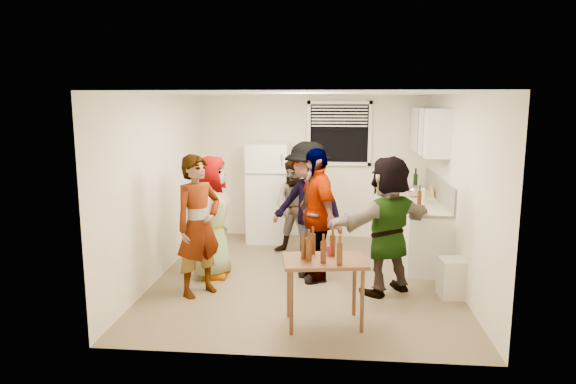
# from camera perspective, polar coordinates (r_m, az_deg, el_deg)

# --- Properties ---
(room) EXTENTS (4.00, 4.50, 2.50)m
(room) POSITION_cam_1_polar(r_m,az_deg,el_deg) (7.20, 1.91, -9.45)
(room) COLOR white
(room) RESTS_ON ground
(window) EXTENTS (1.12, 0.10, 1.06)m
(window) POSITION_cam_1_polar(r_m,az_deg,el_deg) (9.00, 5.71, 6.49)
(window) COLOR white
(window) RESTS_ON room
(refrigerator) EXTENTS (0.70, 0.70, 1.70)m
(refrigerator) POSITION_cam_1_polar(r_m,az_deg,el_deg) (8.86, -2.17, -0.03)
(refrigerator) COLOR white
(refrigerator) RESTS_ON ground
(counter_lower) EXTENTS (0.60, 2.20, 0.86)m
(counter_lower) POSITION_cam_1_polar(r_m,az_deg,el_deg) (8.27, 14.29, -4.06)
(counter_lower) COLOR white
(counter_lower) RESTS_ON ground
(countertop) EXTENTS (0.64, 2.22, 0.04)m
(countertop) POSITION_cam_1_polar(r_m,az_deg,el_deg) (8.17, 14.43, -1.00)
(countertop) COLOR beige
(countertop) RESTS_ON counter_lower
(backsplash) EXTENTS (0.03, 2.20, 0.36)m
(backsplash) POSITION_cam_1_polar(r_m,az_deg,el_deg) (8.19, 16.46, 0.35)
(backsplash) COLOR #BBB5AB
(backsplash) RESTS_ON countertop
(upper_cabinets) EXTENTS (0.34, 1.60, 0.70)m
(upper_cabinets) POSITION_cam_1_polar(r_m,az_deg,el_deg) (8.26, 15.43, 6.56)
(upper_cabinets) COLOR white
(upper_cabinets) RESTS_ON room
(kettle) EXTENTS (0.26, 0.22, 0.21)m
(kettle) POSITION_cam_1_polar(r_m,az_deg,el_deg) (8.41, 13.82, -0.52)
(kettle) COLOR silver
(kettle) RESTS_ON countertop
(paper_towel) EXTENTS (0.11, 0.11, 0.23)m
(paper_towel) POSITION_cam_1_polar(r_m,az_deg,el_deg) (7.90, 14.60, -1.24)
(paper_towel) COLOR white
(paper_towel) RESTS_ON countertop
(wine_bottle) EXTENTS (0.07, 0.07, 0.29)m
(wine_bottle) POSITION_cam_1_polar(r_m,az_deg,el_deg) (8.99, 13.92, 0.14)
(wine_bottle) COLOR black
(wine_bottle) RESTS_ON countertop
(beer_bottle_counter) EXTENTS (0.06, 0.06, 0.24)m
(beer_bottle_counter) POSITION_cam_1_polar(r_m,az_deg,el_deg) (7.60, 14.35, -1.66)
(beer_bottle_counter) COLOR #47230C
(beer_bottle_counter) RESTS_ON countertop
(blue_cup) EXTENTS (0.09, 0.09, 0.11)m
(blue_cup) POSITION_cam_1_polar(r_m,az_deg,el_deg) (7.40, 13.35, -1.94)
(blue_cup) COLOR #100FD8
(blue_cup) RESTS_ON countertop
(picture_frame) EXTENTS (0.02, 0.19, 0.16)m
(picture_frame) POSITION_cam_1_polar(r_m,az_deg,el_deg) (8.42, 15.69, -0.05)
(picture_frame) COLOR gold
(picture_frame) RESTS_ON countertop
(trash_bin) EXTENTS (0.36, 0.36, 0.48)m
(trash_bin) POSITION_cam_1_polar(r_m,az_deg,el_deg) (6.76, 17.88, -9.03)
(trash_bin) COLOR silver
(trash_bin) RESTS_ON ground
(serving_table) EXTENTS (0.95, 0.71, 0.74)m
(serving_table) POSITION_cam_1_polar(r_m,az_deg,el_deg) (5.80, 4.00, -14.45)
(serving_table) COLOR brown
(serving_table) RESTS_ON ground
(beer_bottle_table) EXTENTS (0.07, 0.07, 0.25)m
(beer_bottle_table) POSITION_cam_1_polar(r_m,az_deg,el_deg) (5.47, 2.33, -7.66)
(beer_bottle_table) COLOR #47230C
(beer_bottle_table) RESTS_ON serving_table
(red_cup) EXTENTS (0.08, 0.08, 0.11)m
(red_cup) POSITION_cam_1_polar(r_m,az_deg,el_deg) (5.67, 4.74, -7.04)
(red_cup) COLOR #A91A30
(red_cup) RESTS_ON serving_table
(guest_grey) EXTENTS (1.69, 0.83, 0.53)m
(guest_grey) POSITION_cam_1_polar(r_m,az_deg,el_deg) (7.34, -8.35, -9.17)
(guest_grey) COLOR gray
(guest_grey) RESTS_ON ground
(guest_stripe) EXTENTS (1.78, 1.62, 0.42)m
(guest_stripe) POSITION_cam_1_polar(r_m,az_deg,el_deg) (6.72, -9.69, -11.04)
(guest_stripe) COLOR #141933
(guest_stripe) RESTS_ON ground
(guest_back_left) EXTENTS (1.07, 1.64, 0.57)m
(guest_back_left) POSITION_cam_1_polar(r_m,az_deg,el_deg) (8.26, 0.91, -6.86)
(guest_back_left) COLOR #533822
(guest_back_left) RESTS_ON ground
(guest_back_right) EXTENTS (1.96, 2.19, 0.68)m
(guest_back_right) POSITION_cam_1_polar(r_m,az_deg,el_deg) (7.69, 2.19, -8.17)
(guest_back_right) COLOR #45454A
(guest_back_right) RESTS_ON ground
(guest_black) EXTENTS (2.07, 1.68, 0.44)m
(guest_black) POSITION_cam_1_polar(r_m,az_deg,el_deg) (7.16, 3.08, -9.58)
(guest_black) COLOR black
(guest_black) RESTS_ON ground
(guest_orange) EXTENTS (2.35, 2.38, 0.52)m
(guest_orange) POSITION_cam_1_polar(r_m,az_deg,el_deg) (6.80, 10.80, -10.83)
(guest_orange) COLOR #F28749
(guest_orange) RESTS_ON ground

